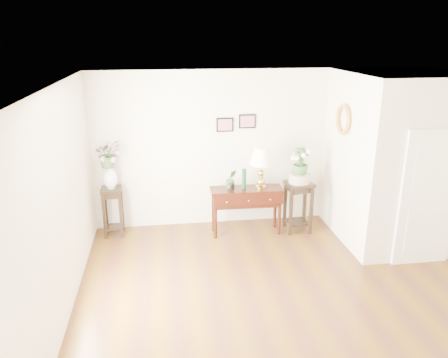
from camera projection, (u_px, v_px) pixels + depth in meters
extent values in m
cube|color=#5A3B10|center=(304.00, 302.00, 5.76)|extent=(6.00, 5.50, 0.02)
cube|color=white|center=(318.00, 87.00, 4.87)|extent=(6.00, 5.50, 0.02)
cube|color=silver|center=(260.00, 148.00, 7.90)|extent=(6.00, 0.02, 2.80)
cube|color=silver|center=(54.00, 218.00, 4.90)|extent=(0.02, 5.50, 2.80)
cube|color=silver|center=(396.00, 158.00, 7.27)|extent=(1.80, 1.95, 2.80)
cube|color=white|center=(428.00, 199.00, 6.44)|extent=(0.90, 0.05, 2.10)
cube|color=black|center=(225.00, 125.00, 7.64)|extent=(0.30, 0.02, 0.25)
cube|color=black|center=(247.00, 121.00, 7.68)|extent=(0.30, 0.02, 0.25)
torus|color=#C7752C|center=(343.00, 119.00, 7.05)|extent=(0.07, 0.51, 0.51)
cube|color=#381206|center=(246.00, 211.00, 7.66)|extent=(1.26, 0.45, 0.83)
cube|color=gold|center=(261.00, 168.00, 7.45)|extent=(0.43, 0.43, 0.72)
cylinder|color=#10361F|center=(244.00, 179.00, 7.47)|extent=(0.08, 0.08, 0.35)
imported|color=#33582A|center=(231.00, 180.00, 7.44)|extent=(0.20, 0.17, 0.33)
cube|color=black|center=(113.00, 212.00, 7.57)|extent=(0.34, 0.34, 0.87)
imported|color=#33582A|center=(108.00, 152.00, 7.22)|extent=(0.53, 0.49, 0.48)
cube|color=black|center=(298.00, 207.00, 7.73)|extent=(0.50, 0.50, 0.91)
cylinder|color=beige|center=(300.00, 178.00, 7.56)|extent=(0.49, 0.49, 0.16)
imported|color=#33582A|center=(300.00, 162.00, 7.47)|extent=(0.34, 0.34, 0.50)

